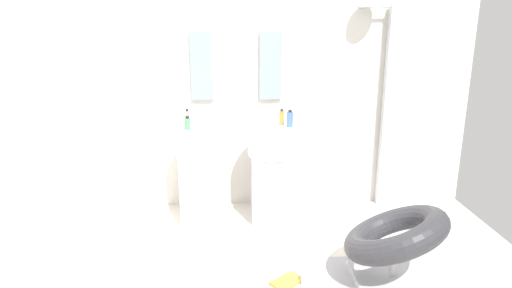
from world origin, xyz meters
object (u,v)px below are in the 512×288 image
Objects in this scene: soap_bottle_green at (188,124)px; soap_bottle_amber at (282,118)px; magazine_ochre at (287,282)px; lounge_chair at (395,240)px; pedestal_sink_right at (272,170)px; soap_bottle_blue at (290,119)px; shower_column at (388,104)px; soap_bottle_grey at (187,120)px; coffee_mug at (306,279)px; pedestal_sink_left at (202,171)px.

soap_bottle_amber reaches higher than soap_bottle_green.
soap_bottle_amber is at bearing 47.62° from magazine_ochre.
pedestal_sink_right is at bearing 124.34° from lounge_chair.
pedestal_sink_right is 4.31× the size of magazine_ochre.
soap_bottle_blue is 0.12m from soap_bottle_amber.
soap_bottle_grey is (-2.00, -0.37, -0.06)m from shower_column.
shower_column is 8.55× the size of magazine_ochre.
coffee_mug reaches higher than magazine_ochre.
coffee_mug is at bearing -49.54° from soap_bottle_green.
pedestal_sink_left is 0.98m from soap_bottle_blue.
magazine_ochre is at bearing 171.24° from coffee_mug.
magazine_ochre is 2.81× the size of coffee_mug.
soap_bottle_grey is at bearing -169.46° from shower_column.
magazine_ochre is at bearing -96.96° from soap_bottle_blue.
soap_bottle_grey reaches higher than soap_bottle_blue.
shower_column reaches higher than soap_bottle_green.
pedestal_sink_right reaches higher than magazine_ochre.
coffee_mug is at bearing -179.24° from lounge_chair.
lounge_chair is (1.48, -1.17, -0.15)m from pedestal_sink_left.
soap_bottle_blue is at bearing 43.96° from magazine_ochre.
soap_bottle_amber is at bearing 9.77° from soap_bottle_green.
lounge_chair reaches higher than magazine_ochre.
lounge_chair is 0.71m from coffee_mug.
soap_bottle_blue reaches higher than pedestal_sink_left.
pedestal_sink_left is at bearing 179.04° from soap_bottle_blue.
soap_bottle_blue is at bearing 3.52° from soap_bottle_green.
pedestal_sink_left is 6.71× the size of soap_bottle_amber.
shower_column reaches higher than soap_bottle_blue.
soap_bottle_green is 0.81× the size of soap_bottle_amber.
pedestal_sink_left is at bearing 33.20° from soap_bottle_green.
pedestal_sink_right is 0.93m from soap_bottle_green.
lounge_chair reaches higher than coffee_mug.
pedestal_sink_left is at bearing -174.12° from soap_bottle_amber.
pedestal_sink_right is 0.52m from soap_bottle_amber.
soap_bottle_amber is (-0.71, 1.25, 0.65)m from lounge_chair.
pedestal_sink_right is 5.51× the size of soap_bottle_grey.
magazine_ochre is at bearing -58.99° from pedestal_sink_left.
pedestal_sink_left is at bearing 180.00° from pedestal_sink_right.
pedestal_sink_left is 0.68m from pedestal_sink_right.
lounge_chair is at bearing -35.12° from soap_bottle_grey.
soap_bottle_amber is at bearing 93.01° from coffee_mug.
soap_bottle_green reaches higher than magazine_ochre.
soap_bottle_grey reaches higher than magazine_ochre.
pedestal_sink_left is 6.37× the size of soap_bottle_blue.
soap_bottle_grey is (-0.11, -0.05, 0.52)m from pedestal_sink_left.
pedestal_sink_left is 1.44m from magazine_ochre.
soap_bottle_grey reaches higher than pedestal_sink_right.
pedestal_sink_left is 8.27× the size of soap_bottle_green.
lounge_chair is 1.48m from soap_bottle_blue.
soap_bottle_amber is (-1.11, -0.24, -0.08)m from shower_column.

